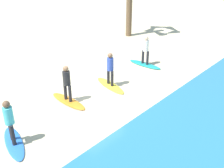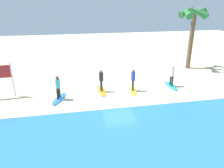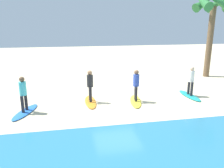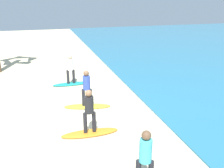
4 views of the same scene
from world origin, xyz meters
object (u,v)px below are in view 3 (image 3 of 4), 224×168
object	(u,v)px
surfer_teal	(191,79)
surfboard_blue	(25,112)
palm_tree	(213,10)
surfboard_yellow	(136,101)
surfer_blue	(23,92)
surfer_orange	(90,84)
surfer_yellow	(136,83)
surfboard_orange	(91,102)
surfboard_teal	(189,96)

from	to	relation	value
surfer_teal	surfboard_blue	xyz separation A→B (m)	(8.79, 0.79, -0.99)
surfboard_blue	palm_tree	distance (m)	14.54
surfboard_yellow	surfer_blue	size ratio (longest dim) A/B	1.28
surfer_orange	surfboard_blue	world-z (taller)	surfer_orange
surfer_teal	surfer_yellow	size ratio (longest dim) A/B	1.00
surfer_teal	surfer_orange	bearing A→B (deg)	-0.28
surfboard_orange	surfer_blue	bearing A→B (deg)	-74.67
surfboard_teal	palm_tree	xyz separation A→B (m)	(-3.88, -4.37, 4.92)
surfboard_blue	palm_tree	bearing A→B (deg)	131.60
surfer_teal	surfboard_yellow	xyz separation A→B (m)	(3.30, 0.32, -0.99)
surfboard_yellow	surfboard_teal	bearing A→B (deg)	108.16
surfer_yellow	palm_tree	distance (m)	9.43
surfboard_teal	palm_tree	bearing A→B (deg)	137.40
surfer_teal	surfboard_yellow	size ratio (longest dim) A/B	0.78
surfer_orange	surfer_blue	distance (m)	3.23
palm_tree	surfboard_teal	bearing A→B (deg)	48.44
surfer_yellow	surfboard_orange	size ratio (longest dim) A/B	0.78
surfer_yellow	surfboard_orange	bearing A→B (deg)	-8.26
surfboard_orange	surfer_blue	distance (m)	3.38
surfboard_teal	palm_tree	size ratio (longest dim) A/B	0.34
surfboard_teal	surfer_yellow	distance (m)	3.46
surfer_yellow	surfboard_blue	bearing A→B (deg)	4.95
surfer_teal	palm_tree	bearing A→B (deg)	-131.56
surfboard_yellow	surfboard_orange	size ratio (longest dim) A/B	1.00
surfboard_yellow	surfer_yellow	xyz separation A→B (m)	(0.00, 0.00, 0.99)
surfboard_yellow	palm_tree	bearing A→B (deg)	135.86
surfer_yellow	surfer_blue	distance (m)	5.51
surfboard_orange	palm_tree	size ratio (longest dim) A/B	0.34
surfer_blue	surfer_orange	bearing A→B (deg)	-165.33
palm_tree	surfer_orange	bearing A→B (deg)	24.49
surfer_teal	surfboard_orange	distance (m)	5.75
surfboard_teal	surfboard_orange	distance (m)	5.66
surfer_teal	surfboard_blue	world-z (taller)	surfer_teal
surfer_orange	surfer_blue	world-z (taller)	same
surfboard_teal	palm_tree	distance (m)	7.64
surfboard_orange	palm_tree	distance (m)	11.58
surfboard_yellow	surfboard_blue	size ratio (longest dim) A/B	1.00
surfboard_orange	surfboard_teal	bearing A→B (deg)	90.37
surfboard_teal	surfboard_yellow	world-z (taller)	same
surfer_teal	surfer_blue	bearing A→B (deg)	5.14
surfboard_orange	surfboard_blue	bearing A→B (deg)	-74.67
surfer_blue	surfboard_blue	bearing A→B (deg)	-90.00
surfer_teal	surfboard_orange	world-z (taller)	surfer_teal
surfboard_yellow	surfboard_orange	bearing A→B (deg)	-85.56
surfer_teal	surfboard_yellow	world-z (taller)	surfer_teal
palm_tree	surfboard_yellow	bearing A→B (deg)	33.15
surfer_blue	surfboard_teal	bearing A→B (deg)	-174.86
surfboard_teal	surfer_orange	distance (m)	5.75
surfboard_teal	surfer_blue	world-z (taller)	surfer_blue
surfer_yellow	surfer_orange	xyz separation A→B (m)	(2.36, -0.34, 0.00)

